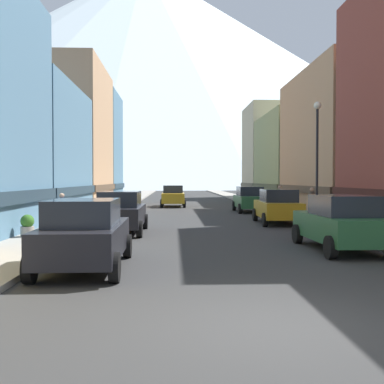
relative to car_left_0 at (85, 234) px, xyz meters
The scene contains 23 objects.
ground_plane 6.17m from the car_left_0, 51.51° to the right, with size 400.00×400.00×0.00m, color #2F2F2F.
sidewalk_left 30.33m from the car_left_0, 94.64° to the left, with size 2.50×100.00×0.15m, color gray.
sidewalk_right 31.86m from the car_left_0, 71.61° to the left, with size 2.50×100.00×0.15m, color gray.
storefront_left_2 18.82m from the car_left_0, 113.66° to the left, with size 7.82×10.99×8.03m.
storefront_left_3 29.91m from the car_left_0, 104.10° to the left, with size 7.28×11.37×11.98m.
storefront_left_4 39.93m from the car_left_0, 100.97° to the left, with size 8.00×8.59×11.51m.
storefront_right_2 25.85m from the car_left_0, 54.90° to the left, with size 7.09×13.19×9.96m.
storefront_right_3 37.74m from the car_left_0, 65.38° to the left, with size 9.03×12.44×8.73m.
storefront_right_4 47.71m from the car_left_0, 71.73° to the left, with size 7.48×8.86×11.32m.
car_left_0 is the anchor object (origin of this frame).
car_left_1 7.96m from the car_left_0, 90.01° to the left, with size 2.09×4.41×1.78m.
car_right_0 8.11m from the car_left_0, 20.36° to the left, with size 2.15×4.44×1.78m.
car_right_1 14.07m from the car_left_0, 57.32° to the left, with size 2.20×4.46×1.78m.
car_right_2 21.88m from the car_left_0, 69.68° to the left, with size 2.08×4.41×1.78m.
car_driving_0 27.35m from the car_left_0, 85.39° to the left, with size 2.06×4.40×1.78m.
potted_plant_0 18.43m from the car_left_0, 54.12° to the left, with size 0.71×0.71×0.95m.
potted_plant_1 6.51m from the car_left_0, 119.47° to the left, with size 0.50×0.50×0.82m.
potted_plant_2 13.39m from the car_left_0, 103.83° to the left, with size 0.64×0.64×0.95m.
pedestrian_0 17.34m from the car_left_0, 54.57° to the left, with size 0.36×0.36×1.68m.
pedestrian_1 24.20m from the car_left_0, 65.46° to the left, with size 0.36×0.36×1.67m.
pedestrian_2 8.25m from the car_left_0, 107.28° to the left, with size 0.36×0.36×1.56m.
streetlamp_right 14.12m from the car_left_0, 48.41° to the left, with size 0.36×0.36×5.86m.
mountain_backdrop 262.79m from the car_left_0, 93.22° to the left, with size 348.23×348.23×123.73m, color silver.
Camera 1 is at (-1.56, -7.03, 2.28)m, focal length 43.49 mm.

